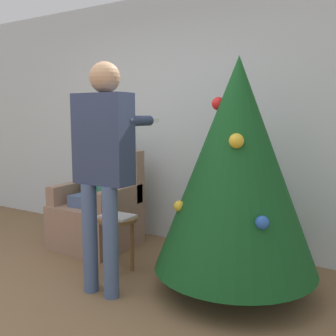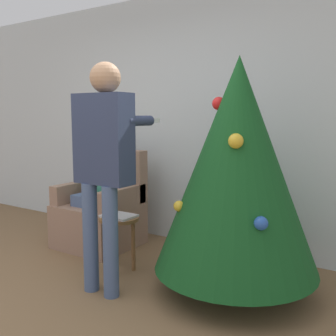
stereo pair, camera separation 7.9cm
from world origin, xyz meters
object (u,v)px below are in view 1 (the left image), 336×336
Objects in this scene: armchair at (99,213)px; person_seated at (96,181)px; christmas_tree at (237,165)px; side_stool at (118,227)px; person_standing at (103,155)px.

person_seated reaches higher than armchair.
christmas_tree is 1.24m from side_stool.
christmas_tree reaches higher than side_stool.
side_stool is (0.63, -0.43, -0.30)m from person_seated.
christmas_tree is at bearing -9.25° from person_seated.
person_standing is 0.81m from side_stool.
person_standing reaches higher than armchair.
side_stool is at bearing 115.49° from person_standing.
person_seated is 0.82m from side_stool.
armchair is 0.36m from person_seated.
christmas_tree reaches higher than armchair.
armchair is at bearing 134.09° from person_standing.
armchair is at bearing 143.95° from side_stool.
person_standing is at bearing -45.91° from armchair.
side_stool is at bearing -36.05° from armchair.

